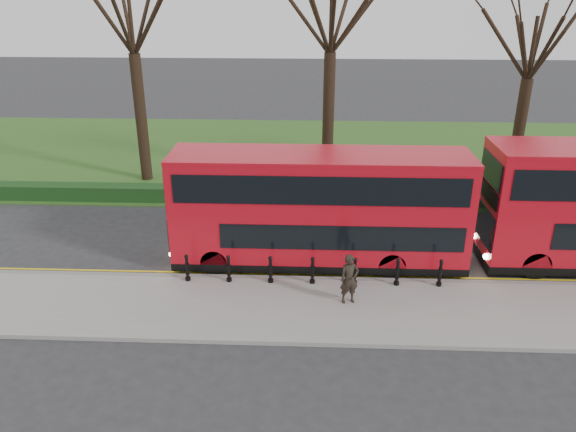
{
  "coord_description": "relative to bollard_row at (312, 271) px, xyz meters",
  "views": [
    {
      "loc": [
        1.12,
        -19.25,
        10.5
      ],
      "look_at": [
        0.28,
        0.5,
        2.0
      ],
      "focal_mm": 35.0,
      "sensor_mm": 36.0,
      "label": 1
    }
  ],
  "objects": [
    {
      "name": "grass_verge",
      "position": [
        -1.25,
        16.35,
        -0.62
      ],
      "size": [
        60.0,
        18.0,
        0.06
      ],
      "primitive_type": "cube",
      "color": "#30521B",
      "rests_on": "ground"
    },
    {
      "name": "tree_right",
      "position": [
        10.75,
        11.35,
        6.87
      ],
      "size": [
        6.62,
        6.62,
        10.35
      ],
      "color": "black",
      "rests_on": "ground"
    },
    {
      "name": "kerb",
      "position": [
        -1.25,
        0.35,
        -0.58
      ],
      "size": [
        60.0,
        0.25,
        0.16
      ],
      "primitive_type": "cube",
      "color": "slate",
      "rests_on": "ground"
    },
    {
      "name": "yellow_line_outer",
      "position": [
        -1.25,
        0.65,
        -0.64
      ],
      "size": [
        60.0,
        0.1,
        0.01
      ],
      "primitive_type": "cube",
      "color": "yellow",
      "rests_on": "ground"
    },
    {
      "name": "yellow_line_inner",
      "position": [
        -1.25,
        0.85,
        -0.64
      ],
      "size": [
        60.0,
        0.1,
        0.01
      ],
      "primitive_type": "cube",
      "color": "yellow",
      "rests_on": "ground"
    },
    {
      "name": "tree_left",
      "position": [
        -9.25,
        11.35,
        8.38
      ],
      "size": [
        7.95,
        7.95,
        12.42
      ],
      "color": "black",
      "rests_on": "ground"
    },
    {
      "name": "hedge",
      "position": [
        -1.25,
        8.15,
        -0.25
      ],
      "size": [
        60.0,
        0.9,
        0.8
      ],
      "primitive_type": "cube",
      "color": "black",
      "rests_on": "ground"
    },
    {
      "name": "tree_mid",
      "position": [
        0.75,
        11.35,
        8.53
      ],
      "size": [
        8.07,
        8.07,
        12.62
      ],
      "color": "black",
      "rests_on": "ground"
    },
    {
      "name": "pavement",
      "position": [
        -1.25,
        -1.65,
        -0.58
      ],
      "size": [
        60.0,
        4.0,
        0.15
      ],
      "primitive_type": "cube",
      "color": "gray",
      "rests_on": "ground"
    },
    {
      "name": "bollard_row",
      "position": [
        0.0,
        0.0,
        0.0
      ],
      "size": [
        9.32,
        0.15,
        1.0
      ],
      "color": "black",
      "rests_on": "pavement"
    },
    {
      "name": "bus_lead",
      "position": [
        0.22,
        1.91,
        1.6
      ],
      "size": [
        11.23,
        2.58,
        4.47
      ],
      "color": "#B20C19",
      "rests_on": "ground"
    },
    {
      "name": "pedestrian",
      "position": [
        1.25,
        -1.24,
        0.39
      ],
      "size": [
        0.74,
        0.58,
        1.78
      ],
      "primitive_type": "imported",
      "rotation": [
        0.0,
        0.0,
        0.26
      ],
      "color": "black",
      "rests_on": "pavement"
    },
    {
      "name": "ground",
      "position": [
        -1.25,
        1.35,
        -0.65
      ],
      "size": [
        120.0,
        120.0,
        0.0
      ],
      "primitive_type": "plane",
      "color": "#28282B",
      "rests_on": "ground"
    }
  ]
}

